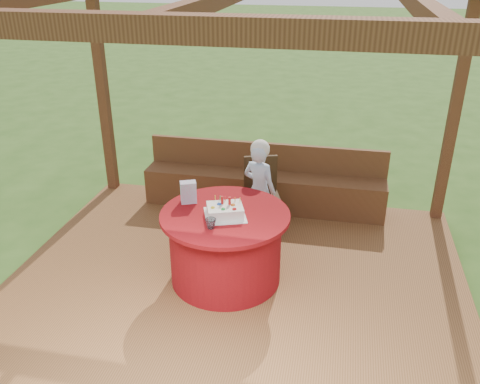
% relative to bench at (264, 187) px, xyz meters
% --- Properties ---
extents(ground, '(60.00, 60.00, 0.00)m').
position_rel_bench_xyz_m(ground, '(0.00, -1.72, -0.38)').
color(ground, '#2E511B').
rests_on(ground, ground).
extents(deck, '(4.50, 4.00, 0.12)m').
position_rel_bench_xyz_m(deck, '(0.00, -1.72, -0.32)').
color(deck, brown).
rests_on(deck, ground).
extents(pergola, '(4.50, 4.00, 2.72)m').
position_rel_bench_xyz_m(pergola, '(0.00, -1.72, 2.02)').
color(pergola, brown).
rests_on(pergola, deck).
extents(bench, '(3.00, 0.42, 0.80)m').
position_rel_bench_xyz_m(bench, '(0.00, 0.00, 0.00)').
color(bench, brown).
rests_on(bench, deck).
extents(table, '(1.23, 1.23, 0.73)m').
position_rel_bench_xyz_m(table, '(-0.11, -1.65, 0.11)').
color(table, maroon).
rests_on(table, deck).
extents(chair, '(0.49, 0.49, 0.84)m').
position_rel_bench_xyz_m(chair, '(0.05, -0.49, 0.19)').
color(chair, '#342210').
rests_on(chair, deck).
extents(elderly_woman, '(0.47, 0.39, 1.14)m').
position_rel_bench_xyz_m(elderly_woman, '(0.06, -0.70, 0.32)').
color(elderly_woman, '#A1C5F0').
rests_on(elderly_woman, deck).
extents(birthday_cake, '(0.48, 0.48, 0.17)m').
position_rel_bench_xyz_m(birthday_cake, '(-0.10, -1.69, 0.52)').
color(birthday_cake, white).
rests_on(birthday_cake, table).
extents(gift_bag, '(0.18, 0.15, 0.22)m').
position_rel_bench_xyz_m(gift_bag, '(-0.51, -1.49, 0.57)').
color(gift_bag, '#E393CC').
rests_on(gift_bag, table).
extents(drinking_glass, '(0.12, 0.12, 0.09)m').
position_rel_bench_xyz_m(drinking_glass, '(-0.17, -1.95, 0.51)').
color(drinking_glass, silver).
rests_on(drinking_glass, table).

